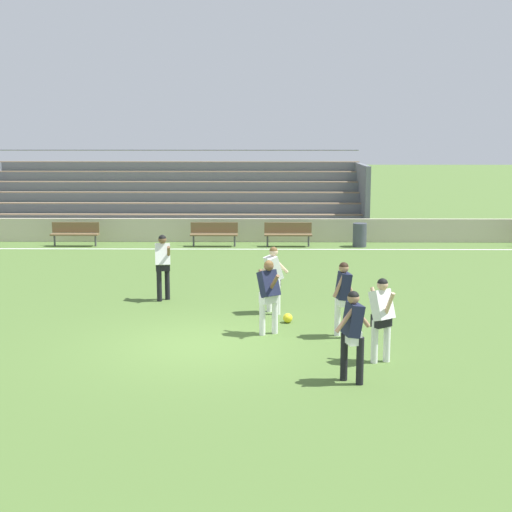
% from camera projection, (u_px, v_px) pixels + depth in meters
% --- Properties ---
extents(ground_plane, '(160.00, 160.00, 0.00)m').
position_uv_depth(ground_plane, '(203.00, 344.00, 14.83)').
color(ground_plane, '#4C6B30').
extents(field_line_sideline, '(44.00, 0.12, 0.01)m').
position_uv_depth(field_line_sideline, '(231.00, 249.00, 26.76)').
color(field_line_sideline, white).
rests_on(field_line_sideline, ground).
extents(sideline_wall, '(48.00, 0.16, 0.92)m').
position_uv_depth(sideline_wall, '(233.00, 230.00, 28.49)').
color(sideline_wall, beige).
rests_on(sideline_wall, ground).
extents(bleacher_stand, '(16.54, 4.19, 3.49)m').
position_uv_depth(bleacher_stand, '(174.00, 196.00, 31.45)').
color(bleacher_stand, '#897051').
rests_on(bleacher_stand, ground).
extents(bench_near_bin, '(1.80, 0.40, 0.90)m').
position_uv_depth(bench_near_bin, '(288.00, 232.00, 27.35)').
color(bench_near_bin, brown).
rests_on(bench_near_bin, ground).
extents(bench_centre_sideline, '(1.80, 0.40, 0.90)m').
position_uv_depth(bench_centre_sideline, '(75.00, 232.00, 27.44)').
color(bench_centre_sideline, brown).
rests_on(bench_centre_sideline, ground).
extents(bench_far_left, '(1.80, 0.40, 0.90)m').
position_uv_depth(bench_far_left, '(214.00, 232.00, 27.38)').
color(bench_far_left, brown).
rests_on(bench_far_left, ground).
extents(trash_bin, '(0.52, 0.52, 0.89)m').
position_uv_depth(trash_bin, '(360.00, 235.00, 27.29)').
color(trash_bin, '#3D424C').
rests_on(trash_bin, ground).
extents(player_white_trailing_run, '(0.75, 0.50, 1.62)m').
position_uv_depth(player_white_trailing_run, '(273.00, 274.00, 17.23)').
color(player_white_trailing_run, white).
rests_on(player_white_trailing_run, ground).
extents(player_dark_dropping_back, '(0.54, 0.72, 1.62)m').
position_uv_depth(player_dark_dropping_back, '(269.00, 291.00, 15.42)').
color(player_dark_dropping_back, white).
rests_on(player_dark_dropping_back, ground).
extents(player_dark_on_ball, '(0.50, 0.45, 1.62)m').
position_uv_depth(player_dark_on_ball, '(343.00, 293.00, 15.22)').
color(player_dark_on_ball, white).
rests_on(player_dark_on_ball, ground).
extents(player_white_deep_cover, '(0.47, 0.61, 1.71)m').
position_uv_depth(player_white_deep_cover, '(163.00, 261.00, 18.52)').
color(player_white_deep_cover, black).
rests_on(player_white_deep_cover, ground).
extents(player_white_wide_left, '(0.53, 0.60, 1.63)m').
position_uv_depth(player_white_wide_left, '(382.00, 313.00, 13.53)').
color(player_white_wide_left, white).
rests_on(player_white_wide_left, ground).
extents(player_dark_challenging, '(0.68, 0.47, 1.63)m').
position_uv_depth(player_dark_challenging, '(353.00, 329.00, 12.44)').
color(player_dark_challenging, black).
rests_on(player_dark_challenging, ground).
extents(soccer_ball, '(0.22, 0.22, 0.22)m').
position_uv_depth(soccer_ball, '(288.00, 318.00, 16.49)').
color(soccer_ball, yellow).
rests_on(soccer_ball, ground).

